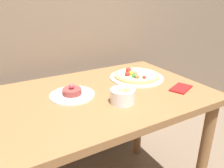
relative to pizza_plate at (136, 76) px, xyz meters
The scene contains 5 objects.
dining_table 0.31m from the pizza_plate, 162.41° to the right, with size 1.07×0.74×0.79m.
pizza_plate is the anchor object (origin of this frame).
tartare_plate 0.43m from the pizza_plate, behind, with size 0.22×0.22×0.07m.
small_bowl 0.34m from the pizza_plate, 136.30° to the right, with size 0.11×0.11×0.08m.
napkin 0.28m from the pizza_plate, 66.03° to the right, with size 0.16×0.13×0.01m.
Camera 1 is at (-0.48, -0.55, 1.25)m, focal length 35.00 mm.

